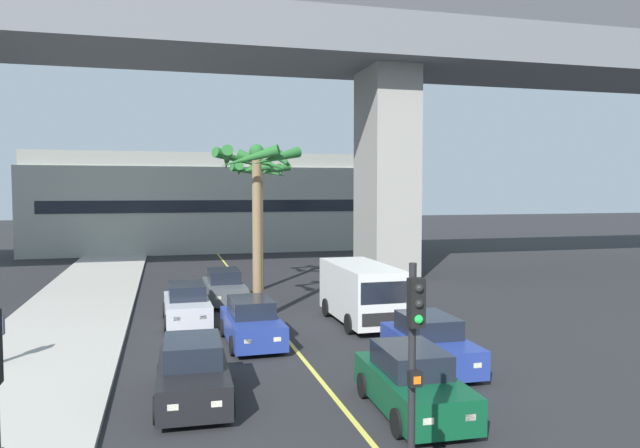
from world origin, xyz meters
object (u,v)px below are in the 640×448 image
(car_queue_second, at_px, (193,373))
(car_queue_fifth, at_px, (252,323))
(delivery_van, at_px, (361,291))
(palm_tree_mid_median, at_px, (257,179))
(car_queue_sixth, at_px, (187,305))
(car_queue_front, at_px, (412,383))
(car_queue_third, at_px, (224,288))
(traffic_light_median_near, at_px, (414,358))
(car_queue_fourth, at_px, (429,344))
(palm_tree_near_median, at_px, (260,185))

(car_queue_second, relative_size, car_queue_fifth, 1.00)
(delivery_van, height_order, palm_tree_mid_median, palm_tree_mid_median)
(car_queue_sixth, relative_size, palm_tree_mid_median, 0.58)
(car_queue_front, relative_size, car_queue_fifth, 1.00)
(car_queue_second, bearing_deg, car_queue_fifth, 66.88)
(car_queue_third, distance_m, traffic_light_median_near, 19.61)
(car_queue_third, bearing_deg, traffic_light_median_near, -86.78)
(traffic_light_median_near, relative_size, palm_tree_mid_median, 0.59)
(car_queue_front, distance_m, car_queue_sixth, 12.18)
(car_queue_front, distance_m, car_queue_fourth, 3.79)
(car_queue_fourth, distance_m, palm_tree_near_median, 15.98)
(car_queue_third, xyz_separation_m, delivery_van, (4.86, -5.68, 0.57))
(car_queue_sixth, bearing_deg, car_queue_second, -91.10)
(car_queue_second, xyz_separation_m, car_queue_third, (2.02, 12.90, 0.00))
(car_queue_second, height_order, delivery_van, delivery_van)
(car_queue_sixth, bearing_deg, delivery_van, -15.33)
(traffic_light_median_near, distance_m, palm_tree_near_median, 22.89)
(car_queue_front, distance_m, car_queue_second, 5.46)
(delivery_van, bearing_deg, palm_tree_near_median, 106.46)
(car_queue_sixth, xyz_separation_m, traffic_light_median_near, (2.94, -15.64, 1.99))
(car_queue_third, xyz_separation_m, car_queue_sixth, (-1.84, -3.85, 0.00))
(palm_tree_near_median, xyz_separation_m, palm_tree_mid_median, (-1.29, -7.36, 0.16))
(car_queue_second, height_order, car_queue_fifth, same)
(delivery_van, bearing_deg, car_queue_front, -101.18)
(car_queue_second, bearing_deg, car_queue_third, 81.12)
(car_queue_front, relative_size, car_queue_sixth, 1.00)
(car_queue_second, bearing_deg, traffic_light_median_near, -64.69)
(car_queue_fourth, distance_m, traffic_light_median_near, 8.86)
(traffic_light_median_near, bearing_deg, car_queue_front, 66.72)
(car_queue_second, bearing_deg, delivery_van, 46.37)
(car_queue_fourth, distance_m, delivery_van, 6.12)
(delivery_van, bearing_deg, car_queue_second, -133.63)
(car_queue_fourth, xyz_separation_m, car_queue_sixth, (-6.83, 7.93, 0.00))
(car_queue_third, relative_size, palm_tree_mid_median, 0.58)
(car_queue_fifth, height_order, palm_tree_mid_median, palm_tree_mid_median)
(car_queue_third, bearing_deg, car_queue_fourth, -67.05)
(palm_tree_mid_median, bearing_deg, car_queue_second, -108.72)
(car_queue_second, xyz_separation_m, car_queue_fifth, (2.22, 5.20, 0.00))
(palm_tree_near_median, bearing_deg, palm_tree_mid_median, -99.95)
(car_queue_second, height_order, car_queue_third, same)
(car_queue_front, bearing_deg, car_queue_sixth, 113.52)
(car_queue_front, bearing_deg, palm_tree_mid_median, 100.80)
(car_queue_second, xyz_separation_m, car_queue_sixth, (0.17, 9.05, 0.00))
(car_queue_front, height_order, car_queue_fourth, same)
(car_queue_sixth, height_order, delivery_van, delivery_van)
(traffic_light_median_near, xyz_separation_m, palm_tree_near_median, (1.14, 22.69, 2.87))
(car_queue_third, xyz_separation_m, palm_tree_near_median, (2.24, 3.20, 4.87))
(car_queue_third, height_order, palm_tree_near_median, palm_tree_near_median)
(delivery_van, bearing_deg, car_queue_sixth, 164.67)
(palm_tree_near_median, bearing_deg, car_queue_fifth, -100.57)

